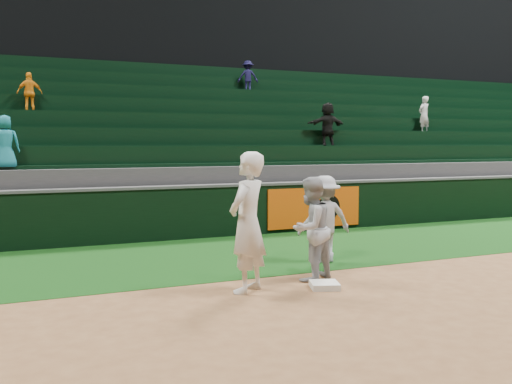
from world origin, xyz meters
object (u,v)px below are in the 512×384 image
first_baseman (248,222)px  baserunner (311,229)px  first_base (324,285)px  base_coach (325,219)px

first_baseman → baserunner: size_ratio=1.25×
first_base → base_coach: base_coach is taller
first_baseman → base_coach: (2.14, 1.42, -0.23)m
first_baseman → baserunner: bearing=153.0°
first_base → baserunner: baserunner is taller
first_baseman → baserunner: (1.22, 0.28, -0.21)m
baserunner → base_coach: (0.92, 1.14, -0.03)m
baserunner → base_coach: baserunner is taller
baserunner → base_coach: 1.47m
first_baseman → baserunner: 1.27m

